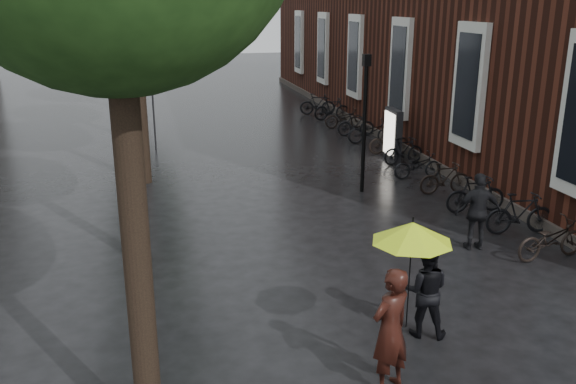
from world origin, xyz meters
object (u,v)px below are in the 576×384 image
object	(u,v)px
parked_bicycles	(391,145)
ad_lightbox	(393,135)
pedestrian_walking	(478,212)
person_black	(425,290)
lamp_post	(365,110)
person_burgundy	(390,330)

from	to	relation	value
parked_bicycles	ad_lightbox	bearing A→B (deg)	-107.13
pedestrian_walking	parked_bicycles	distance (m)	8.39
person_black	ad_lightbox	size ratio (longest dim) A/B	0.90
ad_lightbox	lamp_post	distance (m)	4.21
person_burgundy	person_black	distance (m)	1.71
person_black	ad_lightbox	xyz separation A→B (m)	(4.03, 11.06, 0.10)
pedestrian_walking	ad_lightbox	xyz separation A→B (m)	(1.26, 7.92, 0.03)
ad_lightbox	lamp_post	bearing A→B (deg)	-121.72
pedestrian_walking	person_black	bearing A→B (deg)	58.31
person_burgundy	parked_bicycles	world-z (taller)	person_burgundy
parked_bicycles	pedestrian_walking	bearing A→B (deg)	-99.40
person_burgundy	person_black	xyz separation A→B (m)	(1.15, 1.26, -0.13)
ad_lightbox	parked_bicycles	bearing A→B (deg)	76.23
pedestrian_walking	lamp_post	distance (m)	5.03
person_black	parked_bicycles	distance (m)	12.14
person_burgundy	pedestrian_walking	distance (m)	5.89
lamp_post	person_burgundy	bearing A→B (deg)	-107.71
pedestrian_walking	parked_bicycles	world-z (taller)	pedestrian_walking
person_black	parked_bicycles	xyz separation A→B (m)	(4.13, 11.41, -0.33)
person_black	lamp_post	xyz separation A→B (m)	(1.76, 7.84, 1.59)
parked_bicycles	ad_lightbox	xyz separation A→B (m)	(-0.11, -0.35, 0.43)
person_burgundy	lamp_post	xyz separation A→B (m)	(2.91, 9.10, 1.46)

